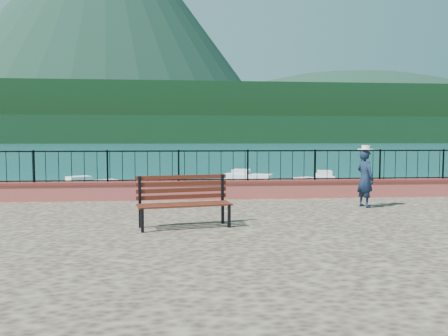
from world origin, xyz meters
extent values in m
plane|color=#19596B|center=(0.00, 0.00, 0.00)|extent=(2000.00, 2000.00, 0.00)
cube|color=#B9434E|center=(0.00, 3.70, 1.49)|extent=(28.00, 0.46, 0.58)
cube|color=black|center=(0.00, 3.70, 2.25)|extent=(27.00, 0.05, 0.95)
cube|color=#2D231C|center=(-2.00, 12.00, 0.15)|extent=(2.00, 16.00, 0.30)
cube|color=black|center=(0.00, 300.00, 9.00)|extent=(900.00, 60.00, 18.00)
cube|color=black|center=(0.00, 360.00, 22.00)|extent=(900.00, 120.00, 44.00)
cone|color=#142D23|center=(-120.00, 700.00, 190.00)|extent=(560.00, 560.00, 380.00)
ellipsoid|color=#142D23|center=(220.00, 560.00, 0.00)|extent=(448.00, 384.00, 180.00)
cube|color=black|center=(-2.34, -0.75, 1.45)|extent=(2.09, 0.97, 0.50)
cube|color=brown|center=(-2.39, -0.45, 2.01)|extent=(1.99, 0.45, 0.61)
imported|color=#111F34|center=(2.70, 1.63, 2.01)|extent=(0.54, 0.68, 1.62)
cylinder|color=white|center=(2.70, 1.63, 2.88)|extent=(0.44, 0.44, 0.12)
cube|color=silver|center=(-3.08, 9.09, 0.40)|extent=(3.87, 2.98, 0.80)
cube|color=silver|center=(6.15, 14.41, 0.40)|extent=(4.50, 2.72, 0.80)
cube|color=silver|center=(5.47, 15.79, 0.40)|extent=(3.48, 2.64, 0.80)
cube|color=silver|center=(-8.34, 18.08, 0.40)|extent=(3.93, 3.37, 0.80)
cube|color=white|center=(2.59, 22.80, 0.40)|extent=(3.83, 2.69, 0.80)
cube|color=silver|center=(8.15, 21.56, 0.40)|extent=(2.24, 4.12, 0.80)
camera|label=1|loc=(-2.37, -10.08, 3.12)|focal=35.00mm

